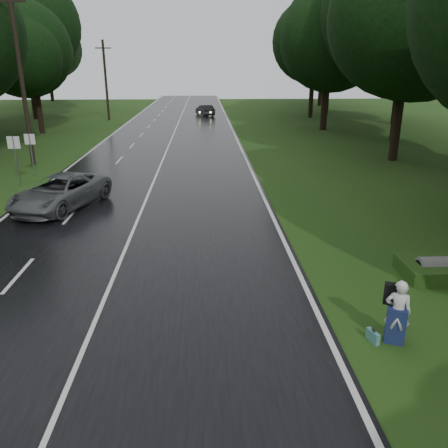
{
  "coord_description": "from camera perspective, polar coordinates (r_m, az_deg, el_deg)",
  "views": [
    {
      "loc": [
        2.85,
        -10.96,
        6.24
      ],
      "look_at": [
        3.51,
        3.51,
        1.1
      ],
      "focal_mm": 35.95,
      "sensor_mm": 36.0,
      "label": 1
    }
  ],
  "objects": [
    {
      "name": "tree_right_f",
      "position": [
        59.49,
        10.88,
        13.18
      ],
      "size": [
        10.14,
        10.14,
        15.85
      ],
      "primitive_type": null,
      "color": "black",
      "rests_on": "ground"
    },
    {
      "name": "tree_right_e",
      "position": [
        48.13,
        12.45,
        11.64
      ],
      "size": [
        9.45,
        9.45,
        14.77
      ],
      "primitive_type": null,
      "color": "black",
      "rests_on": "ground"
    },
    {
      "name": "tree_left_f",
      "position": [
        60.98,
        -22.79,
        12.19
      ],
      "size": [
        8.99,
        8.99,
        14.05
      ],
      "primitive_type": null,
      "color": "black",
      "rests_on": "ground"
    },
    {
      "name": "utility_pole_far",
      "position": [
        57.18,
        -14.4,
        12.68
      ],
      "size": [
        1.8,
        0.28,
        9.01
      ],
      "primitive_type": null,
      "color": "black",
      "rests_on": "ground"
    },
    {
      "name": "tree_right_d",
      "position": [
        33.64,
        20.6,
        7.61
      ],
      "size": [
        10.18,
        10.18,
        15.9
      ],
      "primitive_type": null,
      "color": "black",
      "rests_on": "ground"
    },
    {
      "name": "grey_car",
      "position": [
        21.81,
        -20.06,
        3.86
      ],
      "size": [
        4.17,
        5.88,
        1.49
      ],
      "primitive_type": "imported",
      "rotation": [
        0.0,
        0.0,
        5.93
      ],
      "color": "#55595B",
      "rests_on": "road"
    },
    {
      "name": "road_sign_a",
      "position": [
        26.97,
        -24.48,
        4.4
      ],
      "size": [
        0.65,
        0.1,
        2.71
      ],
      "primitive_type": null,
      "color": "white",
      "rests_on": "ground"
    },
    {
      "name": "road",
      "position": [
        31.7,
        -7.79,
        8.05
      ],
      "size": [
        12.0,
        140.0,
        0.04
      ],
      "primitive_type": "cube",
      "color": "black",
      "rests_on": "ground"
    },
    {
      "name": "road_sign_b",
      "position": [
        29.04,
        -22.9,
        5.59
      ],
      "size": [
        0.6,
        0.1,
        2.51
      ],
      "primitive_type": null,
      "color": "white",
      "rests_on": "ground"
    },
    {
      "name": "utility_pole_mid",
      "position": [
        32.72,
        -23.03,
        7.0
      ],
      "size": [
        1.8,
        0.28,
        10.94
      ],
      "primitive_type": null,
      "color": "black",
      "rests_on": "ground"
    },
    {
      "name": "lane_center",
      "position": [
        31.7,
        -7.79,
        8.09
      ],
      "size": [
        0.12,
        140.0,
        0.01
      ],
      "primitive_type": "cube",
      "color": "silver",
      "rests_on": "road"
    },
    {
      "name": "suitcase",
      "position": [
        11.56,
        18.4,
        -13.4
      ],
      "size": [
        0.23,
        0.42,
        0.29
      ],
      "primitive_type": "cube",
      "rotation": [
        0.0,
        0.0,
        0.3
      ],
      "color": "teal",
      "rests_on": "ground"
    },
    {
      "name": "ground",
      "position": [
        12.93,
        -15.25,
        -10.07
      ],
      "size": [
        160.0,
        160.0,
        0.0
      ],
      "primitive_type": "plane",
      "color": "#244414",
      "rests_on": "ground"
    },
    {
      "name": "hitchhiker",
      "position": [
        11.43,
        21.12,
        -10.6
      ],
      "size": [
        0.69,
        0.67,
        1.62
      ],
      "color": "silver",
      "rests_on": "ground"
    },
    {
      "name": "tree_left_e",
      "position": [
        47.91,
        -22.09,
        10.66
      ],
      "size": [
        8.3,
        8.3,
        12.97
      ],
      "primitive_type": null,
      "color": "black",
      "rests_on": "ground"
    },
    {
      "name": "far_car",
      "position": [
        60.23,
        -2.43,
        14.26
      ],
      "size": [
        2.61,
        4.35,
        1.36
      ],
      "primitive_type": "imported",
      "rotation": [
        0.0,
        0.0,
        3.45
      ],
      "color": "black",
      "rests_on": "road"
    },
    {
      "name": "culvert",
      "position": [
        15.63,
        25.41,
        -6.0
      ],
      "size": [
        1.29,
        0.64,
        0.64
      ],
      "primitive_type": "cylinder",
      "rotation": [
        0.0,
        1.57,
        0.0
      ],
      "color": "slate",
      "rests_on": "ground"
    }
  ]
}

